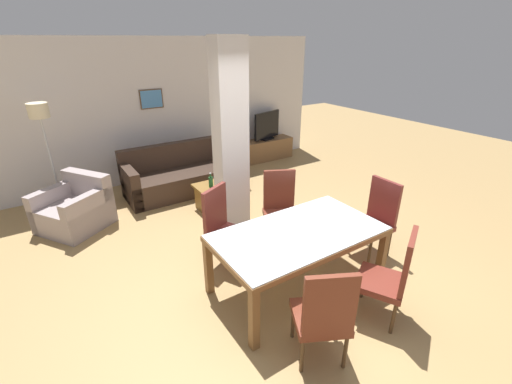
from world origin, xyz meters
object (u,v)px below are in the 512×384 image
Objects in this scene: dining_table at (298,242)px; armchair at (76,210)px; dining_chair_far_left at (223,225)px; floor_lamp at (41,123)px; dining_chair_near_right at (391,275)px; dining_chair_near_left at (324,314)px; coffee_table at (215,196)px; dining_chair_far_right at (280,206)px; tv_stand at (267,149)px; bottle at (211,182)px; dining_chair_head_right at (376,217)px; tv_screen at (267,126)px; sofa at (185,175)px.

dining_table is 3.51m from armchair.
floor_lamp is (-1.59, 2.76, 0.96)m from dining_chair_far_left.
dining_chair_near_left is at bearing 153.51° from dining_chair_near_right.
dining_chair_far_right is at bearing -77.09° from coffee_table.
dining_chair_near_right and dining_chair_far_left have the same top height.
dining_table reaches higher than tv_stand.
dining_chair_far_left reaches higher than bottle.
dining_table is 4.28m from floor_lamp.
dining_chair_head_right is 1.00× the size of dining_chair_near_left.
dining_chair_head_right reaches higher than bottle.
coffee_table is 2.85m from floor_lamp.
dining_chair_far_right is (0.92, 1.83, 0.00)m from dining_chair_near_left.
tv_screen is at bearing -159.52° from dining_chair_far_left.
dining_chair_far_left is 1.00× the size of dining_chair_near_left.
dining_chair_near_right is at bearing 90.15° from dining_chair_far_left.
dining_chair_head_right is at bearing 111.38° from sofa.
floor_lamp is at bearing 136.36° from dining_chair_near_left.
armchair is at bearing 137.91° from dining_chair_near_left.
tv_stand is (1.90, 3.06, -0.29)m from dining_chair_far_right.
armchair is (-2.37, 3.81, -0.25)m from dining_chair_near_right.
tv_screen is at bearing 87.13° from dining_chair_near_left.
dining_table is 2.37m from coffee_table.
sofa is (-0.45, 4.21, -0.24)m from dining_chair_near_right.
floor_lamp reaches higher than dining_chair_far_left.
sofa is (0.47, 2.44, -0.24)m from dining_chair_far_left.
bottle is at bearing 20.99° from tv_screen.
dining_chair_far_left is 1.61× the size of coffee_table.
floor_lamp is (-0.14, 0.73, 1.21)m from armchair.
bottle is 0.31× the size of tv_screen.
dining_chair_far_right is 1.28× the size of tv_screen.
coffee_table is at bearing -143.17° from tv_stand.
coffee_table is (0.13, -1.00, -0.08)m from sofa.
dining_chair_near_left is at bearing 167.16° from armchair.
floor_lamp is (-3.36, 3.65, 0.96)m from dining_chair_head_right.
dining_chair_far_right is 1.47m from coffee_table.
dining_chair_near_right is at bearing -82.79° from bottle.
dining_chair_near_right is at bearing 96.09° from sofa.
sofa is at bearing 0.25° from tv_screen.
bottle reaches higher than coffee_table.
tv_stand is (2.36, 4.00, -0.37)m from dining_table.
tv_screen reaches higher than sofa.
dining_table is 1.83× the size of dining_chair_head_right.
tv_screen is at bearing 4.45° from floor_lamp.
dining_chair_near_left is at bearing -100.47° from coffee_table.
coffee_table is 0.35× the size of floor_lamp.
armchair is (-1.92, -0.40, -0.02)m from sofa.
dining_chair_near_right is at bearing -62.43° from dining_table.
dining_chair_head_right is 1.28× the size of tv_screen.
dining_table is 1.01m from dining_chair_near_left.
dining_chair_near_right is 0.92m from dining_chair_near_left.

